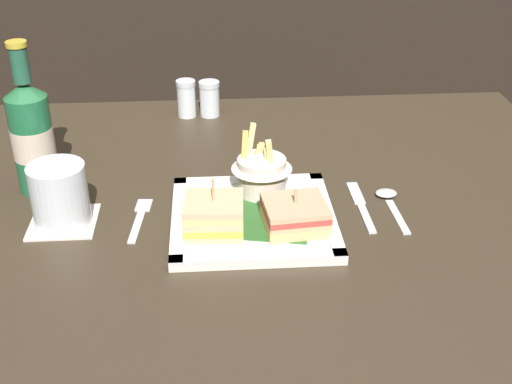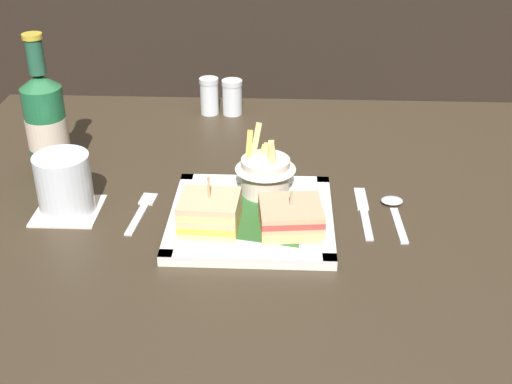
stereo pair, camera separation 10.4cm
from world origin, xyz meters
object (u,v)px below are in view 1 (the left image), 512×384
Objects in this scene: square_plate at (253,218)px; sandwich_half_left at (214,215)px; fork at (140,217)px; knife at (360,204)px; salt_shaker at (186,101)px; beer_bottle at (32,135)px; water_glass at (60,198)px; dining_table at (259,262)px; spoon at (389,199)px; fries_cup at (261,169)px; sandwich_half_right at (295,215)px; pepper_shaker at (210,101)px.

sandwich_half_left reaches higher than square_plate.
fork is 0.81× the size of knife.
knife is 0.48m from salt_shaker.
fork is (0.17, -0.11, -0.10)m from beer_bottle.
sandwich_half_left is at bearing -12.69° from water_glass.
beer_bottle is at bearing 166.19° from dining_table.
spoon is (0.22, 0.05, -0.00)m from square_plate.
dining_table is 0.16m from fries_cup.
salt_shaker is at bearing 109.96° from sandwich_half_right.
sandwich_half_right is (0.12, 0.00, -0.00)m from sandwich_half_left.
dining_table is 0.24m from spoon.
dining_table is at bearing -179.60° from spoon.
dining_table is at bearing 47.82° from sandwich_half_left.
pepper_shaker is (-0.24, 0.39, 0.03)m from knife.
salt_shaker reaches higher than fork.
dining_table is 4.61× the size of beer_bottle.
sandwich_half_left is at bearing 180.00° from sandwich_half_right.
salt_shaker is at bearing 80.76° from fork.
dining_table is 12.32× the size of water_glass.
sandwich_half_right is 0.77× the size of fork.
fork is 1.68× the size of salt_shaker.
dining_table is at bearing -101.84° from fries_cup.
water_glass reaches higher than spoon.
sandwich_half_right is 0.14m from knife.
dining_table is 7.32× the size of knife.
beer_bottle is at bearing 158.99° from square_plate.
sandwich_half_right reaches higher than spoon.
water_glass is (-0.29, 0.02, 0.04)m from square_plate.
dining_table is at bearing -72.54° from salt_shaker.
sandwich_half_left is 1.24× the size of pepper_shaker.
water_glass is at bearing -177.21° from knife.
spoon is (0.57, -0.09, -0.09)m from beer_bottle.
salt_shaker is (0.07, 0.40, 0.03)m from fork.
fries_cup is at bearing 76.17° from square_plate.
fries_cup is 0.38m from salt_shaker.
water_glass is 0.12m from fork.
fries_cup is 0.45× the size of beer_bottle.
sandwich_half_left reaches higher than fork.
sandwich_half_left is 1.18× the size of salt_shaker.
fries_cup is at bearing 110.52° from sandwich_half_right.
square_plate is 1.93× the size of fork.
pepper_shaker is at bearing 121.30° from knife.
water_glass is (-0.23, 0.05, 0.01)m from sandwich_half_left.
square_plate is at bearing -168.23° from spoon.
fries_cup is 0.71× the size of knife.
square_plate is 0.38m from beer_bottle.
beer_bottle is at bearing -134.08° from pepper_shaker.
pepper_shaker is (0.29, 0.30, -0.06)m from beer_bottle.
beer_bottle is 0.42m from pepper_shaker.
sandwich_half_left is 0.14m from fries_cup.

